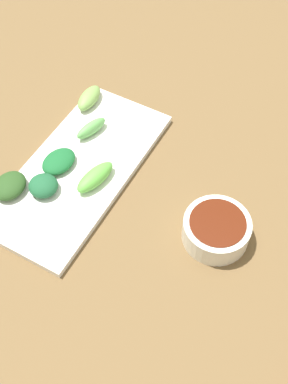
% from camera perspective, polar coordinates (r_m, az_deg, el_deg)
% --- Properties ---
extents(tabletop, '(2.10, 2.10, 0.02)m').
position_cam_1_polar(tabletop, '(0.80, 0.17, -2.33)').
color(tabletop, brown).
rests_on(tabletop, ground).
extents(sauce_bowl, '(0.10, 0.10, 0.04)m').
position_cam_1_polar(sauce_bowl, '(0.75, 8.28, -4.23)').
color(sauce_bowl, silver).
rests_on(sauce_bowl, tabletop).
extents(serving_plate, '(0.16, 0.35, 0.01)m').
position_cam_1_polar(serving_plate, '(0.83, -7.43, 2.55)').
color(serving_plate, white).
rests_on(serving_plate, tabletop).
extents(broccoli_leafy_0, '(0.06, 0.07, 0.02)m').
position_cam_1_polar(broccoli_leafy_0, '(0.83, -9.86, 3.30)').
color(broccoli_leafy_0, '#185D2C').
rests_on(broccoli_leafy_0, serving_plate).
extents(broccoli_leafy_1, '(0.05, 0.05, 0.02)m').
position_cam_1_polar(broccoli_leafy_1, '(0.80, -11.45, 0.71)').
color(broccoli_leafy_1, '#1D5632').
rests_on(broccoli_leafy_1, serving_plate).
extents(broccoli_stalk_2, '(0.04, 0.08, 0.02)m').
position_cam_1_polar(broccoli_stalk_2, '(0.79, -5.75, 1.54)').
color(broccoli_stalk_2, '#5BB341').
rests_on(broccoli_stalk_2, serving_plate).
extents(broccoli_leafy_3, '(0.05, 0.06, 0.02)m').
position_cam_1_polar(broccoli_leafy_3, '(0.81, -15.14, 0.70)').
color(broccoli_leafy_3, '#26481D').
rests_on(broccoli_leafy_3, serving_plate).
extents(broccoli_stalk_4, '(0.03, 0.07, 0.02)m').
position_cam_1_polar(broccoli_stalk_4, '(0.92, -6.30, 10.65)').
color(broccoli_stalk_4, '#76A34E').
rests_on(broccoli_stalk_4, serving_plate).
extents(broccoli_stalk_5, '(0.04, 0.06, 0.02)m').
position_cam_1_polar(broccoli_stalk_5, '(0.87, -6.06, 7.27)').
color(broccoli_stalk_5, '#61AA55').
rests_on(broccoli_stalk_5, serving_plate).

